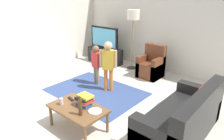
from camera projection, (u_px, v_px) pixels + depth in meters
ground at (93, 107)px, 4.34m from camera, size 7.80×7.80×0.00m
wall_back at (166, 25)px, 5.99m from camera, size 6.00×0.12×2.70m
wall_left at (15, 27)px, 5.71m from camera, size 0.12×6.00×2.70m
area_rug at (96, 92)px, 4.99m from camera, size 2.20×1.60×0.01m
tv_stand at (105, 56)px, 6.98m from camera, size 1.20×0.44×0.50m
tv at (104, 38)px, 6.75m from camera, size 1.10×0.28×0.71m
couch at (185, 120)px, 3.37m from camera, size 0.80×1.80×0.86m
armchair at (152, 66)px, 5.81m from camera, size 0.60×0.60×0.90m
floor_lamp at (133, 18)px, 6.02m from camera, size 0.36×0.36×1.78m
child_near_tv at (96, 61)px, 5.21m from camera, size 0.34×0.17×1.02m
child_center at (108, 62)px, 4.82m from camera, size 0.35×0.26×1.21m
coffee_table at (78, 110)px, 3.52m from camera, size 1.00×0.60×0.42m
book_stack at (84, 100)px, 3.52m from camera, size 0.28×0.23×0.20m
bottle at (80, 107)px, 3.24m from camera, size 0.06×0.06×0.33m
tv_remote at (71, 99)px, 3.76m from camera, size 0.18×0.08×0.02m
soda_can at (61, 101)px, 3.57m from camera, size 0.07×0.07×0.12m
plate at (95, 111)px, 3.38m from camera, size 0.22×0.22×0.02m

